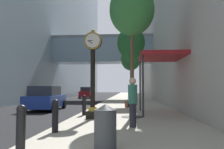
{
  "coord_description": "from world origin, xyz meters",
  "views": [
    {
      "loc": [
        2.84,
        -2.69,
        1.57
      ],
      "look_at": [
        0.87,
        22.72,
        3.06
      ],
      "focal_mm": 36.89,
      "sensor_mm": 36.0,
      "label": 1
    }
  ],
  "objects_px": {
    "street_clock": "(93,69)",
    "car_blue_mid": "(46,99)",
    "bollard_nearest": "(21,127)",
    "car_red_near": "(87,93)",
    "bollard_fourth": "(84,105)",
    "pedestrian_walking": "(133,101)",
    "street_tree_mid_far": "(131,59)",
    "trash_bin": "(105,126)",
    "street_tree_near": "(132,11)",
    "street_tree_mid_near": "(131,43)",
    "bollard_second": "(55,115)"
  },
  "relations": [
    {
      "from": "bollard_second",
      "to": "car_blue_mid",
      "type": "relative_size",
      "value": 0.25
    },
    {
      "from": "street_clock",
      "to": "car_red_near",
      "type": "height_order",
      "value": "street_clock"
    },
    {
      "from": "trash_bin",
      "to": "street_tree_near",
      "type": "bearing_deg",
      "value": 83.49
    },
    {
      "from": "bollard_fourth",
      "to": "street_tree_near",
      "type": "xyz_separation_m",
      "value": [
        2.52,
        -0.55,
        4.78
      ]
    },
    {
      "from": "street_clock",
      "to": "trash_bin",
      "type": "height_order",
      "value": "street_clock"
    },
    {
      "from": "street_clock",
      "to": "bollard_fourth",
      "type": "xyz_separation_m",
      "value": [
        -0.67,
        1.33,
        -1.76
      ]
    },
    {
      "from": "bollard_nearest",
      "to": "bollard_fourth",
      "type": "distance_m",
      "value": 7.05
    },
    {
      "from": "bollard_fourth",
      "to": "street_tree_mid_near",
      "type": "relative_size",
      "value": 0.16
    },
    {
      "from": "trash_bin",
      "to": "car_blue_mid",
      "type": "height_order",
      "value": "car_blue_mid"
    },
    {
      "from": "street_clock",
      "to": "street_tree_mid_near",
      "type": "distance_m",
      "value": 9.78
    },
    {
      "from": "street_clock",
      "to": "car_blue_mid",
      "type": "bearing_deg",
      "value": 129.05
    },
    {
      "from": "street_tree_near",
      "to": "car_blue_mid",
      "type": "height_order",
      "value": "street_tree_near"
    },
    {
      "from": "bollard_nearest",
      "to": "bollard_second",
      "type": "height_order",
      "value": "same"
    },
    {
      "from": "street_clock",
      "to": "street_tree_mid_far",
      "type": "distance_m",
      "value": 17.75
    },
    {
      "from": "pedestrian_walking",
      "to": "car_blue_mid",
      "type": "distance_m",
      "value": 9.49
    },
    {
      "from": "bollard_fourth",
      "to": "street_tree_mid_far",
      "type": "relative_size",
      "value": 0.17
    },
    {
      "from": "street_tree_near",
      "to": "trash_bin",
      "type": "xyz_separation_m",
      "value": [
        -0.69,
        -6.08,
        -4.79
      ]
    },
    {
      "from": "street_clock",
      "to": "street_tree_mid_far",
      "type": "xyz_separation_m",
      "value": [
        1.85,
        17.46,
        2.6
      ]
    },
    {
      "from": "trash_bin",
      "to": "street_tree_mid_near",
      "type": "bearing_deg",
      "value": 87.25
    },
    {
      "from": "bollard_fourth",
      "to": "car_red_near",
      "type": "relative_size",
      "value": 0.24
    },
    {
      "from": "street_clock",
      "to": "car_blue_mid",
      "type": "relative_size",
      "value": 1.01
    },
    {
      "from": "car_blue_mid",
      "to": "bollard_nearest",
      "type": "bearing_deg",
      "value": -72.06
    },
    {
      "from": "street_tree_mid_far",
      "to": "car_red_near",
      "type": "distance_m",
      "value": 10.78
    },
    {
      "from": "bollard_second",
      "to": "pedestrian_walking",
      "type": "distance_m",
      "value": 2.81
    },
    {
      "from": "bollard_fourth",
      "to": "street_tree_mid_far",
      "type": "height_order",
      "value": "street_tree_mid_far"
    },
    {
      "from": "trash_bin",
      "to": "pedestrian_walking",
      "type": "xyz_separation_m",
      "value": [
        0.67,
        3.14,
        0.43
      ]
    },
    {
      "from": "car_red_near",
      "to": "pedestrian_walking",
      "type": "bearing_deg",
      "value": -75.89
    },
    {
      "from": "street_tree_near",
      "to": "car_red_near",
      "type": "distance_m",
      "value": 25.3
    },
    {
      "from": "car_blue_mid",
      "to": "street_tree_mid_near",
      "type": "bearing_deg",
      "value": 33.19
    },
    {
      "from": "bollard_second",
      "to": "street_tree_mid_near",
      "type": "bearing_deg",
      "value": 78.58
    },
    {
      "from": "street_tree_mid_near",
      "to": "street_tree_mid_far",
      "type": "xyz_separation_m",
      "value": [
        -0.0,
        8.34,
        -0.4
      ]
    },
    {
      "from": "street_tree_near",
      "to": "trash_bin",
      "type": "height_order",
      "value": "street_tree_near"
    },
    {
      "from": "street_tree_mid_near",
      "to": "street_clock",
      "type": "bearing_deg",
      "value": -101.49
    },
    {
      "from": "bollard_nearest",
      "to": "car_red_near",
      "type": "height_order",
      "value": "car_red_near"
    },
    {
      "from": "street_clock",
      "to": "street_tree_mid_near",
      "type": "bearing_deg",
      "value": 78.51
    },
    {
      "from": "bollard_nearest",
      "to": "trash_bin",
      "type": "relative_size",
      "value": 1.01
    },
    {
      "from": "street_clock",
      "to": "street_tree_mid_near",
      "type": "relative_size",
      "value": 0.63
    },
    {
      "from": "street_clock",
      "to": "bollard_fourth",
      "type": "bearing_deg",
      "value": 116.65
    },
    {
      "from": "street_tree_mid_far",
      "to": "pedestrian_walking",
      "type": "xyz_separation_m",
      "value": [
        -0.02,
        -19.62,
        -3.95
      ]
    },
    {
      "from": "bollard_second",
      "to": "trash_bin",
      "type": "bearing_deg",
      "value": -46.58
    },
    {
      "from": "bollard_fourth",
      "to": "car_blue_mid",
      "type": "bearing_deg",
      "value": 132.57
    },
    {
      "from": "bollard_nearest",
      "to": "bollard_second",
      "type": "distance_m",
      "value": 2.35
    },
    {
      "from": "bollard_second",
      "to": "street_tree_near",
      "type": "xyz_separation_m",
      "value": [
        2.52,
        4.15,
        4.78
      ]
    },
    {
      "from": "bollard_nearest",
      "to": "street_tree_mid_far",
      "type": "bearing_deg",
      "value": 83.79
    },
    {
      "from": "bollard_nearest",
      "to": "bollard_second",
      "type": "relative_size",
      "value": 1.0
    },
    {
      "from": "street_tree_near",
      "to": "trash_bin",
      "type": "relative_size",
      "value": 6.36
    },
    {
      "from": "bollard_nearest",
      "to": "street_tree_near",
      "type": "distance_m",
      "value": 8.45
    },
    {
      "from": "street_tree_mid_far",
      "to": "street_tree_near",
      "type": "bearing_deg",
      "value": -90.0
    },
    {
      "from": "trash_bin",
      "to": "pedestrian_walking",
      "type": "bearing_deg",
      "value": 77.97
    },
    {
      "from": "street_clock",
      "to": "pedestrian_walking",
      "type": "height_order",
      "value": "street_clock"
    }
  ]
}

